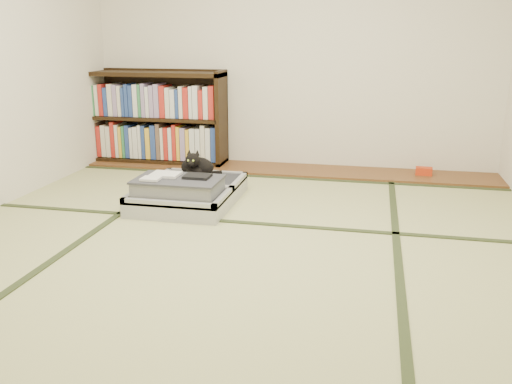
# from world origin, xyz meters

# --- Properties ---
(floor) EXTENTS (4.50, 4.50, 0.00)m
(floor) POSITION_xyz_m (0.00, 0.00, 0.00)
(floor) COLOR #C2C281
(floor) RESTS_ON ground
(wood_strip) EXTENTS (4.00, 0.50, 0.02)m
(wood_strip) POSITION_xyz_m (0.00, 2.00, 0.01)
(wood_strip) COLOR brown
(wood_strip) RESTS_ON ground
(red_item) EXTENTS (0.16, 0.10, 0.07)m
(red_item) POSITION_xyz_m (1.30, 2.03, 0.06)
(red_item) COLOR red
(red_item) RESTS_ON wood_strip
(room_shell) EXTENTS (4.50, 4.50, 4.50)m
(room_shell) POSITION_xyz_m (0.00, 0.00, 1.46)
(room_shell) COLOR white
(room_shell) RESTS_ON ground
(tatami_borders) EXTENTS (4.00, 4.50, 0.01)m
(tatami_borders) POSITION_xyz_m (0.00, 0.49, 0.00)
(tatami_borders) COLOR #2D381E
(tatami_borders) RESTS_ON ground
(bookcase) EXTENTS (1.50, 0.34, 0.96)m
(bookcase) POSITION_xyz_m (-1.41, 2.07, 0.45)
(bookcase) COLOR black
(bookcase) RESTS_ON wood_strip
(suitcase) EXTENTS (0.72, 0.96, 0.28)m
(suitcase) POSITION_xyz_m (-0.58, 0.73, 0.10)
(suitcase) COLOR #A7A8AC
(suitcase) RESTS_ON floor
(cat) EXTENTS (0.32, 0.32, 0.26)m
(cat) POSITION_xyz_m (-0.60, 1.03, 0.24)
(cat) COLOR black
(cat) RESTS_ON suitcase
(cable_coil) EXTENTS (0.10, 0.10, 0.02)m
(cable_coil) POSITION_xyz_m (-0.42, 1.06, 0.15)
(cable_coil) COLOR white
(cable_coil) RESTS_ON suitcase
(hanger) EXTENTS (0.37, 0.22, 0.01)m
(hanger) POSITION_xyz_m (-0.82, 0.66, 0.01)
(hanger) COLOR black
(hanger) RESTS_ON floor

